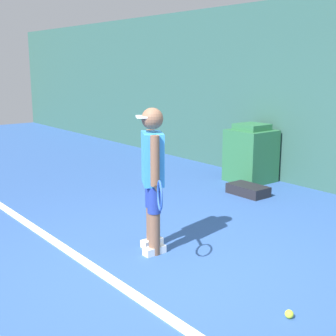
% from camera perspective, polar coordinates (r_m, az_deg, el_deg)
% --- Properties ---
extents(ground_plane, '(24.00, 24.00, 0.00)m').
position_cam_1_polar(ground_plane, '(4.55, 0.01, -12.53)').
color(ground_plane, '#2D5193').
extents(court_baseline, '(21.60, 0.10, 0.01)m').
position_cam_1_polar(court_baseline, '(4.28, -5.60, -14.22)').
color(court_baseline, white).
rests_on(court_baseline, ground_plane).
extents(tennis_player, '(0.82, 0.53, 1.51)m').
position_cam_1_polar(tennis_player, '(4.78, -1.87, -0.76)').
color(tennis_player, brown).
rests_on(tennis_player, ground_plane).
extents(tennis_ball, '(0.07, 0.07, 0.07)m').
position_cam_1_polar(tennis_ball, '(3.91, 14.56, -16.85)').
color(tennis_ball, '#D1E533').
rests_on(tennis_ball, ground_plane).
extents(covered_chair, '(0.68, 0.66, 0.97)m').
position_cam_1_polar(covered_chair, '(7.93, 10.07, 1.68)').
color(covered_chair, '#28663D').
rests_on(covered_chair, ground_plane).
extents(equipment_bag, '(0.61, 0.35, 0.15)m').
position_cam_1_polar(equipment_bag, '(7.15, 9.73, -2.66)').
color(equipment_bag, black).
rests_on(equipment_bag, ground_plane).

